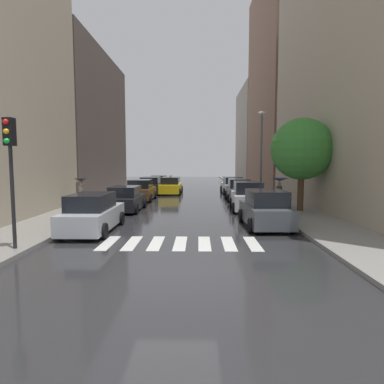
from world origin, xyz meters
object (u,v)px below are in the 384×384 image
(pedestrian_by_kerb, at_px, (82,187))
(parked_car_right_nearest, at_px, (266,210))
(taxi_midroad, at_px, (171,186))
(parked_car_right_fourth, at_px, (233,186))
(parked_car_left_fifth, at_px, (159,182))
(lamp_post_right, at_px, (261,149))
(parked_car_right_third, at_px, (239,190))
(parked_car_left_fourth, at_px, (151,186))
(parked_car_left_second, at_px, (126,199))
(street_tree_right, at_px, (302,149))
(parked_car_left_nearest, at_px, (93,214))
(parked_car_left_third, at_px, (141,191))
(traffic_light_left_corner, at_px, (10,154))
(pedestrian_foreground, at_px, (279,185))
(parked_car_right_second, at_px, (248,197))
(pedestrian_near_tree, at_px, (79,191))

(pedestrian_by_kerb, bearing_deg, parked_car_right_nearest, 158.97)
(taxi_midroad, bearing_deg, parked_car_right_fourth, -86.27)
(parked_car_left_fifth, distance_m, lamp_post_right, 15.22)
(parked_car_left_fifth, height_order, parked_car_right_third, parked_car_right_third)
(parked_car_left_fourth, relative_size, pedestrian_by_kerb, 2.50)
(parked_car_left_second, xyz_separation_m, street_tree_right, (10.56, -0.62, 3.05))
(parked_car_left_nearest, relative_size, parked_car_left_third, 1.10)
(parked_car_left_fourth, height_order, traffic_light_left_corner, traffic_light_left_corner)
(parked_car_left_third, relative_size, parked_car_left_fifth, 0.98)
(parked_car_right_third, height_order, pedestrian_foreground, pedestrian_foreground)
(parked_car_right_second, height_order, lamp_post_right, lamp_post_right)
(parked_car_left_second, bearing_deg, parked_car_right_second, -85.49)
(taxi_midroad, height_order, pedestrian_foreground, pedestrian_foreground)
(parked_car_left_third, relative_size, parked_car_right_fourth, 0.89)
(parked_car_left_fifth, relative_size, pedestrian_by_kerb, 2.25)
(traffic_light_left_corner, bearing_deg, parked_car_right_third, 58.83)
(parked_car_left_nearest, bearing_deg, lamp_post_right, -39.65)
(parked_car_right_second, relative_size, parked_car_right_third, 0.95)
(parked_car_left_second, height_order, parked_car_left_third, parked_car_left_third)
(parked_car_right_fourth, bearing_deg, taxi_midroad, 91.36)
(parked_car_right_fourth, bearing_deg, parked_car_right_nearest, 177.88)
(parked_car_left_fifth, bearing_deg, taxi_midroad, -164.59)
(parked_car_right_fourth, bearing_deg, traffic_light_left_corner, 154.17)
(parked_car_left_fifth, distance_m, pedestrian_near_tree, 16.30)
(parked_car_right_nearest, height_order, pedestrian_near_tree, pedestrian_near_tree)
(parked_car_left_fifth, height_order, pedestrian_near_tree, pedestrian_near_tree)
(parked_car_right_second, xyz_separation_m, parked_car_right_third, (0.13, 5.59, -0.04))
(parked_car_left_nearest, xyz_separation_m, parked_car_right_third, (7.84, 12.03, 0.01))
(parked_car_left_fifth, xyz_separation_m, taxi_midroad, (1.82, -5.98, 0.04))
(parked_car_left_second, relative_size, traffic_light_left_corner, 0.95)
(parked_car_left_fifth, distance_m, parked_car_right_nearest, 23.24)
(parked_car_right_third, xyz_separation_m, lamp_post_right, (1.64, -0.47, 3.26))
(pedestrian_near_tree, bearing_deg, parked_car_right_nearest, 109.86)
(parked_car_left_second, relative_size, pedestrian_by_kerb, 2.20)
(parked_car_right_nearest, relative_size, lamp_post_right, 0.61)
(parked_car_right_fourth, height_order, taxi_midroad, taxi_midroad)
(parked_car_left_fourth, distance_m, taxi_midroad, 1.92)
(parked_car_left_nearest, distance_m, lamp_post_right, 15.30)
(parked_car_left_third, relative_size, parked_car_right_nearest, 0.99)
(parked_car_right_nearest, bearing_deg, parked_car_left_nearest, 97.06)
(parked_car_left_fourth, height_order, parked_car_right_second, parked_car_right_second)
(parked_car_right_second, bearing_deg, parked_car_left_second, 95.66)
(pedestrian_foreground, height_order, pedestrian_by_kerb, pedestrian_foreground)
(parked_car_right_third, relative_size, parked_car_right_fourth, 0.96)
(parked_car_left_fourth, height_order, pedestrian_near_tree, pedestrian_near_tree)
(parked_car_left_fifth, bearing_deg, parked_car_right_fourth, -127.77)
(parked_car_left_third, xyz_separation_m, parked_car_right_second, (7.62, -5.15, 0.06))
(parked_car_left_fifth, xyz_separation_m, pedestrian_near_tree, (-3.40, -15.94, 0.40))
(parked_car_right_third, height_order, traffic_light_left_corner, traffic_light_left_corner)
(parked_car_right_second, distance_m, parked_car_right_third, 5.59)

